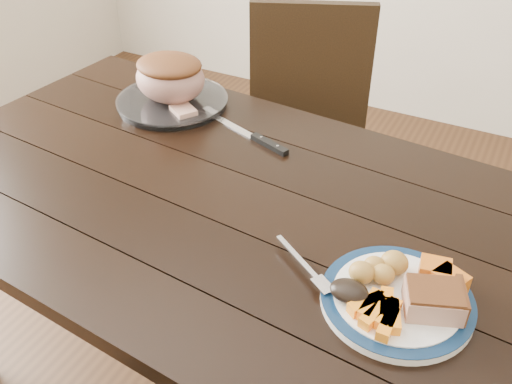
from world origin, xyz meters
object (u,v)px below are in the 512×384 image
at_px(pork_slice, 433,301).
at_px(carving_knife, 259,139).
at_px(roast_joint, 170,79).
at_px(dinner_plate, 397,300).
at_px(serving_platter, 173,103).
at_px(chair_far, 307,129).
at_px(dining_table, 230,227).
at_px(fork, 307,268).

height_order(pork_slice, carving_knife, pork_slice).
distance_m(pork_slice, roast_joint, 0.97).
height_order(dinner_plate, carving_knife, dinner_plate).
distance_m(dinner_plate, serving_platter, 0.91).
height_order(chair_far, pork_slice, chair_far).
xyz_separation_m(dining_table, chair_far, (-0.11, 0.73, -0.13)).
relative_size(dinner_plate, pork_slice, 2.84).
distance_m(dining_table, roast_joint, 0.51).
bearing_deg(serving_platter, fork, -36.79).
height_order(pork_slice, fork, pork_slice).
distance_m(dining_table, dinner_plate, 0.46).
distance_m(dining_table, carving_knife, 0.27).
bearing_deg(dinner_plate, roast_joint, 150.12).
height_order(chair_far, roast_joint, chair_far).
distance_m(dining_table, pork_slice, 0.53).
xyz_separation_m(dining_table, roast_joint, (-0.36, 0.31, 0.17)).
relative_size(serving_platter, pork_slice, 3.23).
distance_m(pork_slice, carving_knife, 0.67).
bearing_deg(dinner_plate, fork, -176.88).
xyz_separation_m(serving_platter, pork_slice, (0.85, -0.46, 0.03)).
relative_size(dinner_plate, fork, 1.72).
bearing_deg(carving_knife, chair_far, 116.16).
height_order(chair_far, serving_platter, chair_far).
bearing_deg(carving_knife, roast_joint, -172.31).
bearing_deg(roast_joint, pork_slice, -28.35).
relative_size(chair_far, fork, 5.87).
bearing_deg(roast_joint, serving_platter, 0.00).
distance_m(dinner_plate, fork, 0.17).
height_order(pork_slice, roast_joint, roast_joint).
xyz_separation_m(fork, carving_knife, (-0.31, 0.40, -0.01)).
xyz_separation_m(roast_joint, carving_knife, (0.31, -0.06, -0.08)).
bearing_deg(pork_slice, chair_far, 124.19).
bearing_deg(fork, serving_platter, 176.33).
height_order(serving_platter, roast_joint, roast_joint).
distance_m(chair_far, pork_slice, 1.10).
xyz_separation_m(dinner_plate, carving_knife, (-0.48, 0.39, -0.00)).
distance_m(serving_platter, roast_joint, 0.07).
bearing_deg(serving_platter, pork_slice, -28.35).
relative_size(dinner_plate, roast_joint, 1.36).
height_order(serving_platter, fork, fork).
bearing_deg(carving_knife, pork_slice, -16.97).
height_order(fork, roast_joint, roast_joint).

